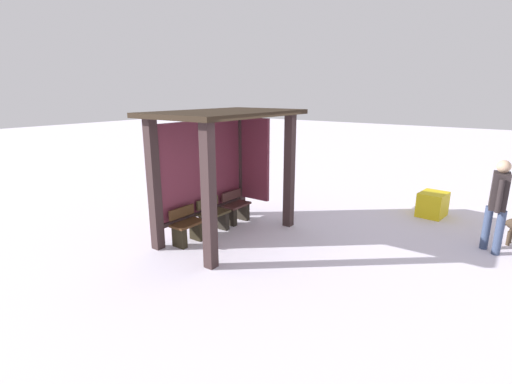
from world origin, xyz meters
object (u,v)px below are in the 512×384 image
at_px(grit_bin, 433,204).
at_px(person_walking, 498,199).
at_px(bench_center_inside, 214,219).
at_px(bench_right_inside, 236,210).
at_px(bench_left_inside, 187,229).
at_px(bus_shelter, 222,149).

bearing_deg(grit_bin, person_walking, -140.21).
xyz_separation_m(bench_center_inside, person_walking, (2.28, -4.88, 0.73)).
height_order(bench_right_inside, grit_bin, bench_right_inside).
distance_m(bench_left_inside, bench_right_inside, 1.53).
relative_size(bench_left_inside, bench_right_inside, 1.00).
distance_m(person_walking, grit_bin, 2.21).
distance_m(bench_center_inside, person_walking, 5.44).
bearing_deg(bench_right_inside, grit_bin, -48.70).
height_order(bench_center_inside, grit_bin, bench_center_inside).
bearing_deg(bench_right_inside, bench_left_inside, 179.99).
xyz_separation_m(bench_left_inside, bench_center_inside, (0.76, 0.00, 0.00)).
bearing_deg(grit_bin, bench_center_inside, 137.56).
distance_m(bus_shelter, grit_bin, 5.26).
distance_m(bench_left_inside, grit_bin, 5.84).
bearing_deg(bench_center_inside, grit_bin, -42.44).
xyz_separation_m(bench_right_inside, grit_bin, (3.12, -3.55, -0.01)).
distance_m(bench_left_inside, bench_center_inside, 0.76).
bearing_deg(person_walking, bench_left_inside, 121.90).
relative_size(bench_left_inside, bench_center_inside, 0.99).
distance_m(bus_shelter, bench_right_inside, 1.63).
relative_size(bus_shelter, person_walking, 1.76).
xyz_separation_m(bus_shelter, bench_left_inside, (-0.87, 0.19, -1.49)).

